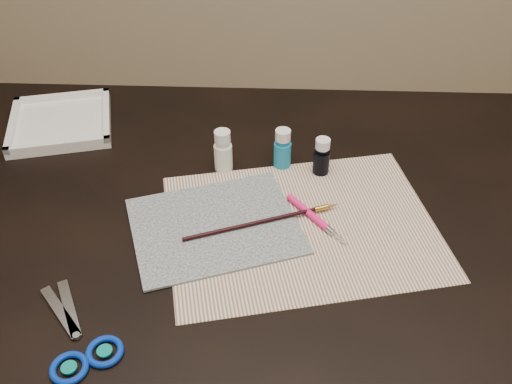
{
  "coord_description": "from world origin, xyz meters",
  "views": [
    {
      "loc": [
        0.03,
        -0.76,
        1.43
      ],
      "look_at": [
        0.0,
        0.0,
        0.8
      ],
      "focal_mm": 40.0,
      "sensor_mm": 36.0,
      "label": 1
    }
  ],
  "objects_px": {
    "paper": "(301,226)",
    "paint_bottle_navy": "(322,156)",
    "paint_bottle_white": "(223,150)",
    "canvas": "(215,226)",
    "paint_bottle_cyan": "(282,148)",
    "scissors": "(67,329)",
    "palette_tray": "(61,122)"
  },
  "relations": [
    {
      "from": "paper",
      "to": "paint_bottle_navy",
      "type": "height_order",
      "value": "paint_bottle_navy"
    },
    {
      "from": "paint_bottle_white",
      "to": "paint_bottle_navy",
      "type": "relative_size",
      "value": 1.12
    },
    {
      "from": "canvas",
      "to": "paint_bottle_navy",
      "type": "distance_m",
      "value": 0.25
    },
    {
      "from": "paint_bottle_cyan",
      "to": "scissors",
      "type": "height_order",
      "value": "paint_bottle_cyan"
    },
    {
      "from": "paint_bottle_white",
      "to": "paper",
      "type": "bearing_deg",
      "value": -46.92
    },
    {
      "from": "paper",
      "to": "paint_bottle_white",
      "type": "xyz_separation_m",
      "value": [
        -0.15,
        0.16,
        0.04
      ]
    },
    {
      "from": "canvas",
      "to": "palette_tray",
      "type": "height_order",
      "value": "palette_tray"
    },
    {
      "from": "canvas",
      "to": "paint_bottle_navy",
      "type": "relative_size",
      "value": 3.65
    },
    {
      "from": "paint_bottle_white",
      "to": "paint_bottle_cyan",
      "type": "xyz_separation_m",
      "value": [
        0.11,
        0.01,
        -0.0
      ]
    },
    {
      "from": "paint_bottle_navy",
      "to": "palette_tray",
      "type": "relative_size",
      "value": 0.37
    },
    {
      "from": "paint_bottle_white",
      "to": "paint_bottle_navy",
      "type": "bearing_deg",
      "value": -1.5
    },
    {
      "from": "scissors",
      "to": "palette_tray",
      "type": "bearing_deg",
      "value": -23.16
    },
    {
      "from": "canvas",
      "to": "palette_tray",
      "type": "distance_m",
      "value": 0.47
    },
    {
      "from": "scissors",
      "to": "paint_bottle_navy",
      "type": "bearing_deg",
      "value": -85.35
    },
    {
      "from": "paint_bottle_navy",
      "to": "palette_tray",
      "type": "bearing_deg",
      "value": 165.87
    },
    {
      "from": "paper",
      "to": "paint_bottle_cyan",
      "type": "xyz_separation_m",
      "value": [
        -0.04,
        0.17,
        0.04
      ]
    },
    {
      "from": "paint_bottle_white",
      "to": "paint_bottle_cyan",
      "type": "bearing_deg",
      "value": 7.13
    },
    {
      "from": "canvas",
      "to": "paint_bottle_white",
      "type": "distance_m",
      "value": 0.17
    },
    {
      "from": "paper",
      "to": "palette_tray",
      "type": "xyz_separation_m",
      "value": [
        -0.51,
        0.29,
        0.01
      ]
    },
    {
      "from": "paint_bottle_navy",
      "to": "canvas",
      "type": "bearing_deg",
      "value": -139.17
    },
    {
      "from": "paint_bottle_navy",
      "to": "scissors",
      "type": "distance_m",
      "value": 0.55
    },
    {
      "from": "scissors",
      "to": "palette_tray",
      "type": "relative_size",
      "value": 0.99
    },
    {
      "from": "paint_bottle_navy",
      "to": "palette_tray",
      "type": "xyz_separation_m",
      "value": [
        -0.56,
        0.14,
        -0.03
      ]
    },
    {
      "from": "paint_bottle_white",
      "to": "palette_tray",
      "type": "bearing_deg",
      "value": 159.75
    },
    {
      "from": "paint_bottle_navy",
      "to": "paper",
      "type": "bearing_deg",
      "value": -104.51
    },
    {
      "from": "paint_bottle_cyan",
      "to": "scissors",
      "type": "distance_m",
      "value": 0.52
    },
    {
      "from": "canvas",
      "to": "paint_bottle_navy",
      "type": "height_order",
      "value": "paint_bottle_navy"
    },
    {
      "from": "palette_tray",
      "to": "paint_bottle_navy",
      "type": "bearing_deg",
      "value": -14.13
    },
    {
      "from": "paint_bottle_cyan",
      "to": "scissors",
      "type": "relative_size",
      "value": 0.4
    },
    {
      "from": "paint_bottle_white",
      "to": "palette_tray",
      "type": "xyz_separation_m",
      "value": [
        -0.37,
        0.13,
        -0.03
      ]
    },
    {
      "from": "scissors",
      "to": "canvas",
      "type": "bearing_deg",
      "value": -81.21
    },
    {
      "from": "canvas",
      "to": "paint_bottle_cyan",
      "type": "bearing_deg",
      "value": 57.9
    }
  ]
}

